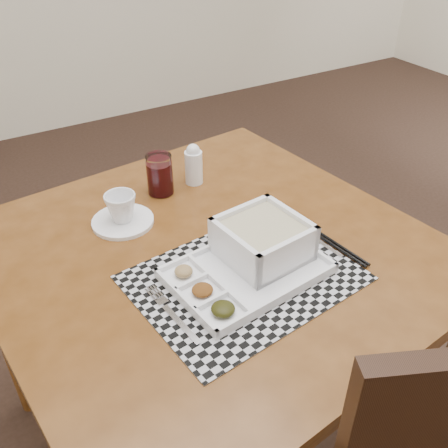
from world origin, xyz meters
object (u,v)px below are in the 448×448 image
at_px(cup, 121,207).
at_px(juice_glass, 160,176).
at_px(creamer_bottle, 194,164).
at_px(dining_table, 211,272).
at_px(serving_tray, 257,250).

distance_m(cup, juice_glass, 0.16).
relative_size(cup, creamer_bottle, 0.66).
height_order(juice_glass, creamer_bottle, creamer_bottle).
relative_size(dining_table, serving_tray, 3.04).
bearing_deg(creamer_bottle, cup, -160.54).
bearing_deg(cup, serving_tray, -35.43).
bearing_deg(serving_tray, juice_glass, 97.73).
bearing_deg(dining_table, creamer_bottle, 69.17).
height_order(dining_table, juice_glass, juice_glass).
relative_size(dining_table, creamer_bottle, 9.04).
relative_size(dining_table, juice_glass, 9.56).
bearing_deg(serving_tray, dining_table, 118.86).
bearing_deg(dining_table, cup, 124.82).
bearing_deg(creamer_bottle, serving_tray, -97.46).
xyz_separation_m(dining_table, serving_tray, (0.06, -0.10, 0.11)).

